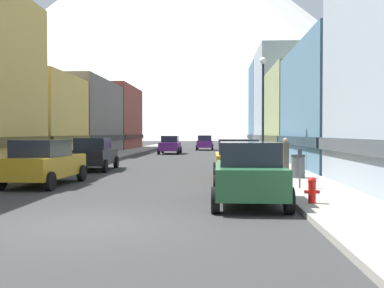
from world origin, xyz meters
TOP-DOWN VIEW (x-y plane):
  - ground_plane at (0.00, 0.00)m, footprint 400.00×400.00m
  - sidewalk_left at (-6.25, 35.00)m, footprint 2.50×100.00m
  - sidewalk_right at (6.25, 35.00)m, footprint 2.50×100.00m
  - storefront_left_2 at (-11.54, 22.82)m, footprint 8.38×8.59m
  - storefront_left_3 at (-12.25, 34.34)m, footprint 9.80×13.71m
  - storefront_left_4 at (-10.50, 48.31)m, footprint 6.31×13.10m
  - storefront_right_1 at (11.41, 16.94)m, footprint 8.11×12.40m
  - storefront_right_2 at (12.26, 29.79)m, footprint 9.83×12.26m
  - storefront_right_3 at (10.76, 41.12)m, footprint 6.82×9.91m
  - storefront_right_4 at (11.83, 50.65)m, footprint 8.96×8.08m
  - car_left_0 at (-3.80, 7.49)m, footprint 2.26×4.49m
  - car_left_1 at (-3.80, 14.84)m, footprint 2.22×4.47m
  - car_right_0 at (3.80, 3.19)m, footprint 2.11×4.42m
  - car_right_1 at (3.80, 9.88)m, footprint 2.09×4.42m
  - car_driving_0 at (1.60, 45.46)m, footprint 2.06×4.40m
  - car_driving_1 at (-1.60, 35.11)m, footprint 2.06×4.40m
  - fire_hydrant_near at (5.45, 2.47)m, footprint 0.40×0.22m
  - parking_meter_near at (5.75, 5.91)m, footprint 0.14×0.10m
  - trash_bin_right at (6.35, 9.57)m, footprint 0.59×0.59m
  - potted_plant_0 at (-7.00, 17.69)m, footprint 0.59×0.59m
  - pedestrian_0 at (6.25, 12.46)m, footprint 0.36×0.36m
  - streetlamp_right at (5.35, 14.25)m, footprint 0.36×0.36m
  - mountain_backdrop at (-19.47, 260.00)m, footprint 299.40×299.40m

SIDE VIEW (x-z plane):
  - ground_plane at x=0.00m, z-range 0.00..0.00m
  - sidewalk_left at x=-6.25m, z-range 0.00..0.15m
  - sidewalk_right at x=6.25m, z-range 0.00..0.15m
  - fire_hydrant_near at x=5.45m, z-range 0.17..0.88m
  - trash_bin_right at x=6.35m, z-range 0.15..1.13m
  - potted_plant_0 at x=-7.00m, z-range 0.21..1.14m
  - car_left_0 at x=-3.80m, z-range 0.01..1.79m
  - car_left_1 at x=-3.80m, z-range 0.01..1.79m
  - car_right_0 at x=3.80m, z-range 0.01..1.79m
  - car_right_1 at x=3.80m, z-range 0.01..1.79m
  - car_driving_0 at x=1.60m, z-range 0.01..1.79m
  - car_driving_1 at x=-1.60m, z-range 0.01..1.79m
  - pedestrian_0 at x=6.25m, z-range 0.09..1.75m
  - parking_meter_near at x=5.75m, z-range 0.35..1.68m
  - storefront_left_2 at x=-11.54m, z-range -0.12..6.16m
  - storefront_right_1 at x=11.41m, z-range -0.13..7.01m
  - storefront_left_3 at x=-12.25m, z-range -0.13..7.05m
  - storefront_right_2 at x=12.26m, z-range -0.14..7.34m
  - storefront_left_4 at x=-10.50m, z-range -0.15..7.86m
  - streetlamp_right at x=5.35m, z-range 1.06..6.92m
  - storefront_right_4 at x=11.83m, z-range -0.18..10.92m
  - storefront_right_3 at x=10.76m, z-range -0.18..11.10m
  - mountain_backdrop at x=-19.47m, z-range 0.00..130.50m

